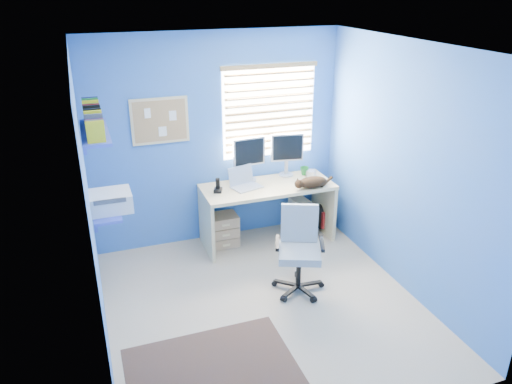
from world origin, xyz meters
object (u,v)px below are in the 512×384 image
object	(u,v)px
desk	(267,213)
tower_pc	(303,218)
office_chair	(299,260)
cat	(313,182)
laptop	(246,179)

from	to	relation	value
desk	tower_pc	bearing A→B (deg)	-0.05
tower_pc	office_chair	world-z (taller)	office_chair
tower_pc	cat	bearing A→B (deg)	-95.17
desk	cat	distance (m)	0.69
laptop	tower_pc	bearing A→B (deg)	-17.95
laptop	office_chair	distance (m)	1.23
laptop	cat	distance (m)	0.78
desk	office_chair	bearing A→B (deg)	-93.39
office_chair	laptop	bearing A→B (deg)	100.06
desk	laptop	world-z (taller)	laptop
laptop	office_chair	world-z (taller)	laptop
desk	cat	size ratio (longest dim) A/B	4.36
laptop	cat	size ratio (longest dim) A/B	0.92
desk	office_chair	distance (m)	1.08
desk	tower_pc	size ratio (longest dim) A/B	3.48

